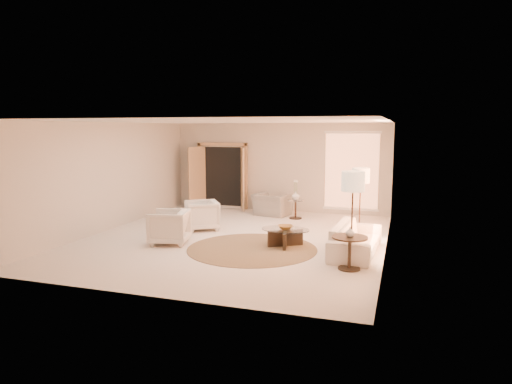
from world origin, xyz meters
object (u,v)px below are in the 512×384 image
(accent_chair, at_px, (272,201))
(end_table, at_px, (350,247))
(end_vase, at_px, (350,232))
(side_vase, at_px, (296,196))
(armchair_right, at_px, (169,225))
(armchair_left, at_px, (202,214))
(floor_lamp_far, at_px, (353,186))
(sofa, at_px, (356,239))
(side_table, at_px, (296,207))
(floor_lamp_near, at_px, (361,179))
(coffee_table, at_px, (285,235))
(bowl, at_px, (285,227))

(accent_chair, xyz_separation_m, end_table, (2.87, -4.74, -0.01))
(end_vase, xyz_separation_m, side_vase, (-2.07, 4.45, -0.04))
(armchair_right, relative_size, accent_chair, 0.84)
(armchair_left, bearing_deg, floor_lamp_far, 31.07)
(sofa, height_order, side_table, sofa)
(floor_lamp_near, height_order, side_vase, floor_lamp_near)
(armchair_right, relative_size, coffee_table, 0.60)
(accent_chair, distance_m, coffee_table, 3.72)
(armchair_left, height_order, end_vase, armchair_left)
(end_table, height_order, floor_lamp_far, floor_lamp_far)
(sofa, relative_size, side_vase, 8.97)
(accent_chair, height_order, end_table, accent_chair)
(bowl, bearing_deg, armchair_right, -167.49)
(end_vase, bearing_deg, floor_lamp_far, 90.00)
(armchair_left, distance_m, coffee_table, 2.70)
(end_table, relative_size, side_vase, 2.78)
(end_table, xyz_separation_m, floor_lamp_near, (-0.05, 2.44, 1.03))
(sofa, xyz_separation_m, armchair_left, (-4.08, 1.06, 0.11))
(side_table, bearing_deg, end_table, -65.05)
(sofa, distance_m, side_vase, 3.88)
(armchair_left, height_order, armchair_right, armchair_right)
(side_table, height_order, floor_lamp_near, floor_lamp_near)
(armchair_left, distance_m, end_table, 4.66)
(floor_lamp_near, xyz_separation_m, bowl, (-1.52, -1.17, -1.02))
(sofa, height_order, accent_chair, accent_chair)
(end_vase, bearing_deg, floor_lamp_near, 91.12)
(floor_lamp_near, height_order, end_vase, floor_lamp_near)
(accent_chair, bearing_deg, end_table, 133.48)
(bowl, bearing_deg, armchair_left, 158.56)
(end_table, bearing_deg, armchair_right, 170.70)
(floor_lamp_near, bearing_deg, end_vase, -88.88)
(side_vase, bearing_deg, end_vase, -65.05)
(bowl, bearing_deg, floor_lamp_far, -32.29)
(accent_chair, xyz_separation_m, end_vase, (2.87, -4.74, 0.27))
(armchair_left, height_order, coffee_table, armchair_left)
(side_vase, bearing_deg, floor_lamp_far, -63.64)
(armchair_right, bearing_deg, sofa, 83.25)
(armchair_right, bearing_deg, floor_lamp_near, 99.36)
(coffee_table, bearing_deg, sofa, -2.72)
(accent_chair, xyz_separation_m, side_table, (0.80, -0.29, -0.10))
(coffee_table, relative_size, bowl, 4.22)
(sofa, distance_m, armchair_left, 4.22)
(armchair_right, xyz_separation_m, accent_chair, (1.30, 4.06, 0.02))
(sofa, relative_size, accent_chair, 2.11)
(armchair_right, distance_m, floor_lamp_near, 4.60)
(accent_chair, height_order, end_vase, accent_chair)
(sofa, distance_m, end_vase, 1.25)
(armchair_left, distance_m, bowl, 2.70)
(coffee_table, height_order, side_vase, side_vase)
(end_table, bearing_deg, sofa, 90.00)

